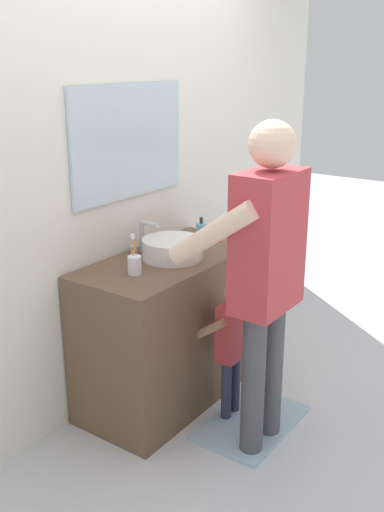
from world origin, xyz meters
TOP-DOWN VIEW (x-y plane):
  - ground_plane at (0.00, 0.00)m, footprint 14.00×14.00m
  - back_wall at (0.00, 0.62)m, footprint 4.40×0.10m
  - vanity_cabinet at (0.00, 0.30)m, footprint 1.14×0.54m
  - sink_basin at (0.00, 0.28)m, footprint 0.33×0.33m
  - faucet at (0.00, 0.49)m, footprint 0.18×0.14m
  - toothbrush_cup at (-0.31, 0.29)m, footprint 0.07×0.07m
  - soap_bottle at (0.30, 0.30)m, footprint 0.06×0.06m
  - bath_mat at (0.00, -0.25)m, footprint 0.64×0.40m
  - child_toddler at (0.00, -0.10)m, footprint 0.24×0.24m
  - adult_parent at (-0.11, -0.34)m, footprint 0.51×0.54m

SIDE VIEW (x-z plane):
  - ground_plane at x=0.00m, z-range 0.00..0.00m
  - bath_mat at x=0.00m, z-range 0.00..0.02m
  - vanity_cabinet at x=0.00m, z-range 0.00..0.85m
  - child_toddler at x=0.00m, z-range 0.08..0.86m
  - toothbrush_cup at x=-0.31m, z-range 0.80..1.01m
  - sink_basin at x=0.00m, z-range 0.86..0.97m
  - soap_bottle at x=0.30m, z-range 0.84..1.00m
  - faucet at x=0.00m, z-range 0.84..1.03m
  - adult_parent at x=-0.11m, z-range 0.17..1.81m
  - back_wall at x=0.00m, z-range 0.00..2.70m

